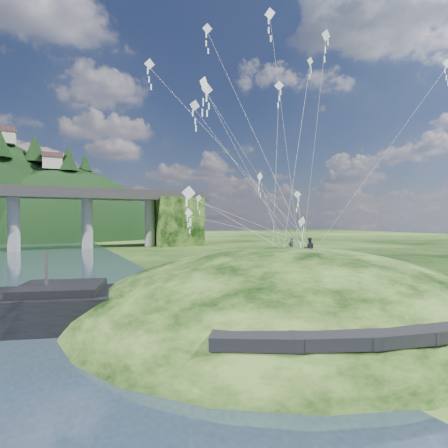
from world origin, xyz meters
name	(u,v)px	position (x,y,z in m)	size (l,w,h in m)	color
ground	(212,329)	(0.00, 0.00, 0.00)	(320.00, 320.00, 0.00)	black
grass_hill	(289,326)	(8.00, 2.00, -1.50)	(36.00, 32.00, 13.00)	black
footpath	(419,322)	(7.46, -9.74, 2.08)	(22.29, 5.84, 0.83)	black
wooden_dock	(82,308)	(-7.46, 8.25, 0.43)	(13.80, 2.27, 0.98)	#372416
kite_flyers	(304,237)	(9.94, 2.42, 5.86)	(1.14, 3.13, 1.90)	#22242D
kite_swarm	(252,124)	(5.61, 3.92, 15.45)	(20.72, 16.79, 19.31)	white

